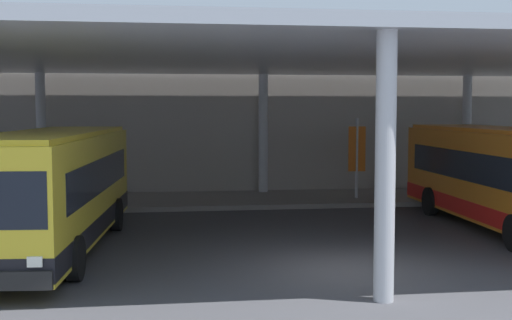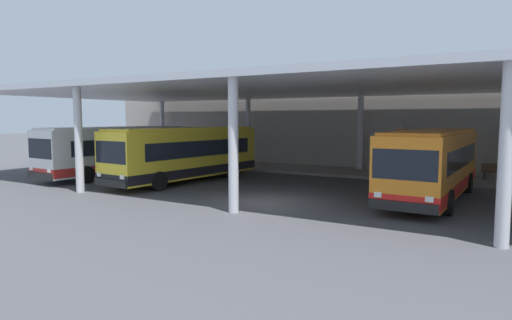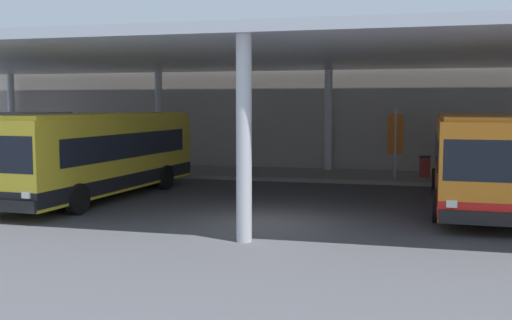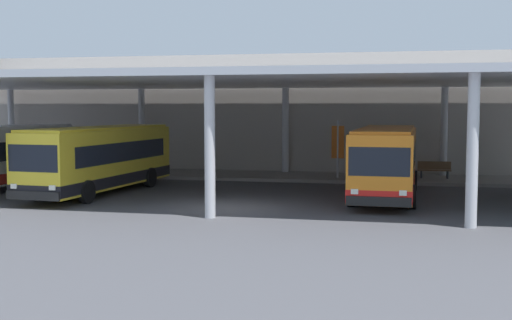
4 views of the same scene
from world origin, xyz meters
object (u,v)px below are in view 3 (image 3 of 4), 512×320
(bus_second_bay, at_px, (100,154))
(banner_sign, at_px, (395,138))
(bus_middle_bay, at_px, (475,159))
(trash_bin, at_px, (425,166))

(bus_second_bay, relative_size, banner_sign, 3.34)
(bus_second_bay, distance_m, bus_middle_bay, 13.45)
(bus_second_bay, height_order, trash_bin, bus_second_bay)
(bus_middle_bay, bearing_deg, trash_bin, 102.13)
(banner_sign, bearing_deg, trash_bin, 19.20)
(trash_bin, bearing_deg, bus_second_bay, -145.33)
(bus_second_bay, bearing_deg, bus_middle_bay, 5.77)
(bus_second_bay, xyz_separation_m, bus_middle_bay, (13.38, 1.35, 0.00))
(bus_middle_bay, bearing_deg, bus_second_bay, -174.23)
(bus_second_bay, distance_m, banner_sign, 13.12)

